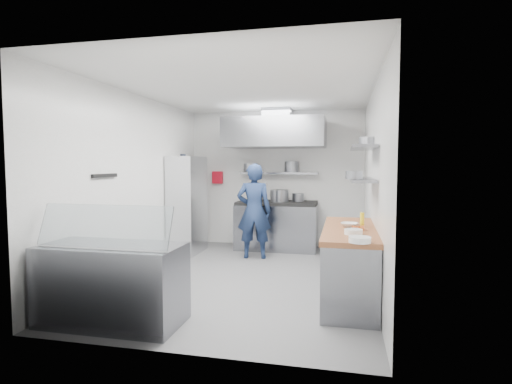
% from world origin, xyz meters
% --- Properties ---
extents(floor, '(5.00, 5.00, 0.00)m').
position_xyz_m(floor, '(0.00, 0.00, 0.00)').
color(floor, '#565658').
rests_on(floor, ground).
extents(ceiling, '(5.00, 5.00, 0.00)m').
position_xyz_m(ceiling, '(0.00, 0.00, 2.80)').
color(ceiling, silver).
rests_on(ceiling, wall_back).
extents(wall_back, '(3.60, 2.80, 0.02)m').
position_xyz_m(wall_back, '(0.00, 2.50, 1.40)').
color(wall_back, white).
rests_on(wall_back, floor).
extents(wall_front, '(3.60, 2.80, 0.02)m').
position_xyz_m(wall_front, '(0.00, -2.50, 1.40)').
color(wall_front, white).
rests_on(wall_front, floor).
extents(wall_left, '(2.80, 5.00, 0.02)m').
position_xyz_m(wall_left, '(-1.80, 0.00, 1.40)').
color(wall_left, white).
rests_on(wall_left, floor).
extents(wall_right, '(2.80, 5.00, 0.02)m').
position_xyz_m(wall_right, '(1.80, 0.00, 1.40)').
color(wall_right, white).
rests_on(wall_right, floor).
extents(gas_range, '(1.60, 0.80, 0.90)m').
position_xyz_m(gas_range, '(0.10, 2.10, 0.45)').
color(gas_range, gray).
rests_on(gas_range, floor).
extents(cooktop, '(1.57, 0.78, 0.06)m').
position_xyz_m(cooktop, '(0.10, 2.10, 0.93)').
color(cooktop, black).
rests_on(cooktop, gas_range).
extents(stock_pot_left, '(0.30, 0.30, 0.20)m').
position_xyz_m(stock_pot_left, '(-0.41, 2.46, 1.06)').
color(stock_pot_left, slate).
rests_on(stock_pot_left, cooktop).
extents(stock_pot_mid, '(0.36, 0.36, 0.24)m').
position_xyz_m(stock_pot_mid, '(0.16, 2.04, 1.08)').
color(stock_pot_mid, slate).
rests_on(stock_pot_mid, cooktop).
extents(stock_pot_right, '(0.24, 0.24, 0.16)m').
position_xyz_m(stock_pot_right, '(0.51, 2.23, 1.04)').
color(stock_pot_right, slate).
rests_on(stock_pot_right, cooktop).
extents(over_range_shelf, '(1.60, 0.30, 0.04)m').
position_xyz_m(over_range_shelf, '(0.10, 2.34, 1.52)').
color(over_range_shelf, gray).
rests_on(over_range_shelf, wall_back).
extents(shelf_pot_a, '(0.28, 0.28, 0.18)m').
position_xyz_m(shelf_pot_a, '(-0.47, 2.22, 1.63)').
color(shelf_pot_a, slate).
rests_on(shelf_pot_a, over_range_shelf).
extents(shelf_pot_b, '(0.28, 0.28, 0.22)m').
position_xyz_m(shelf_pot_b, '(0.35, 2.37, 1.65)').
color(shelf_pot_b, slate).
rests_on(shelf_pot_b, over_range_shelf).
extents(extractor_hood, '(1.90, 1.15, 0.55)m').
position_xyz_m(extractor_hood, '(0.10, 1.93, 2.30)').
color(extractor_hood, gray).
rests_on(extractor_hood, wall_back).
extents(hood_duct, '(0.55, 0.55, 0.24)m').
position_xyz_m(hood_duct, '(0.10, 2.15, 2.68)').
color(hood_duct, slate).
rests_on(hood_duct, extractor_hood).
extents(red_firebox, '(0.22, 0.10, 0.26)m').
position_xyz_m(red_firebox, '(-1.25, 2.44, 1.42)').
color(red_firebox, red).
rests_on(red_firebox, wall_back).
extents(chef, '(0.68, 0.50, 1.71)m').
position_xyz_m(chef, '(-0.18, 1.25, 0.86)').
color(chef, '#182749').
rests_on(chef, floor).
extents(wire_rack, '(0.50, 0.90, 1.85)m').
position_xyz_m(wire_rack, '(-1.53, 1.41, 0.93)').
color(wire_rack, silver).
rests_on(wire_rack, floor).
extents(rack_bin_a, '(0.14, 0.18, 0.16)m').
position_xyz_m(rack_bin_a, '(-1.53, 1.12, 0.80)').
color(rack_bin_a, white).
rests_on(rack_bin_a, wire_rack).
extents(rack_bin_b, '(0.13, 0.17, 0.15)m').
position_xyz_m(rack_bin_b, '(-1.53, 1.49, 1.30)').
color(rack_bin_b, yellow).
rests_on(rack_bin_b, wire_rack).
extents(rack_jar, '(0.10, 0.10, 0.18)m').
position_xyz_m(rack_jar, '(-1.48, 1.11, 1.80)').
color(rack_jar, black).
rests_on(rack_jar, wire_rack).
extents(knife_strip, '(0.04, 0.55, 0.05)m').
position_xyz_m(knife_strip, '(-1.78, -0.90, 1.55)').
color(knife_strip, black).
rests_on(knife_strip, wall_left).
extents(prep_counter_base, '(0.62, 2.00, 0.84)m').
position_xyz_m(prep_counter_base, '(1.48, -0.60, 0.42)').
color(prep_counter_base, gray).
rests_on(prep_counter_base, floor).
extents(prep_counter_top, '(0.65, 2.04, 0.06)m').
position_xyz_m(prep_counter_top, '(1.48, -0.60, 0.87)').
color(prep_counter_top, '#965D33').
rests_on(prep_counter_top, prep_counter_base).
extents(plate_stack_a, '(0.23, 0.23, 0.06)m').
position_xyz_m(plate_stack_a, '(1.57, -1.56, 0.93)').
color(plate_stack_a, white).
rests_on(plate_stack_a, prep_counter_top).
extents(plate_stack_b, '(0.21, 0.21, 0.06)m').
position_xyz_m(plate_stack_b, '(1.52, -1.08, 0.93)').
color(plate_stack_b, white).
rests_on(plate_stack_b, prep_counter_top).
extents(copper_pan, '(0.15, 0.15, 0.06)m').
position_xyz_m(copper_pan, '(1.58, -0.76, 0.93)').
color(copper_pan, '#D06F3A').
rests_on(copper_pan, prep_counter_top).
extents(squeeze_bottle, '(0.05, 0.05, 0.18)m').
position_xyz_m(squeeze_bottle, '(1.64, -0.45, 0.99)').
color(squeeze_bottle, yellow).
rests_on(squeeze_bottle, prep_counter_top).
extents(mixing_bowl, '(0.24, 0.24, 0.05)m').
position_xyz_m(mixing_bowl, '(1.48, -0.53, 0.93)').
color(mixing_bowl, white).
rests_on(mixing_bowl, prep_counter_top).
extents(wall_shelf_lower, '(0.30, 1.30, 0.04)m').
position_xyz_m(wall_shelf_lower, '(1.64, -0.30, 1.50)').
color(wall_shelf_lower, gray).
rests_on(wall_shelf_lower, wall_right).
extents(wall_shelf_upper, '(0.30, 1.30, 0.04)m').
position_xyz_m(wall_shelf_upper, '(1.64, -0.30, 1.92)').
color(wall_shelf_upper, gray).
rests_on(wall_shelf_upper, wall_right).
extents(shelf_pot_c, '(0.21, 0.21, 0.10)m').
position_xyz_m(shelf_pot_c, '(1.52, -0.66, 1.57)').
color(shelf_pot_c, slate).
rests_on(shelf_pot_c, wall_shelf_lower).
extents(shelf_pot_d, '(0.28, 0.28, 0.14)m').
position_xyz_m(shelf_pot_d, '(1.74, 0.06, 2.01)').
color(shelf_pot_d, slate).
rests_on(shelf_pot_d, wall_shelf_upper).
extents(display_case, '(1.50, 0.70, 0.85)m').
position_xyz_m(display_case, '(-1.00, -2.00, 0.42)').
color(display_case, gray).
rests_on(display_case, floor).
extents(display_glass, '(1.47, 0.19, 0.42)m').
position_xyz_m(display_glass, '(-1.00, -2.12, 1.07)').
color(display_glass, silver).
rests_on(display_glass, display_case).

